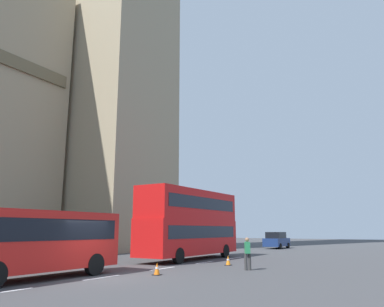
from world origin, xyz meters
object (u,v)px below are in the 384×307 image
object	(u,v)px
sedan_lead	(277,240)
double_decker_bus	(190,221)
pedestrian_by_kerb	(247,252)
traffic_cone_middle	(228,260)
traffic_cone_west	(157,269)

from	to	relation	value
sedan_lead	double_decker_bus	bearing A→B (deg)	-179.27
double_decker_bus	pedestrian_by_kerb	size ratio (longest dim) A/B	5.97
traffic_cone_middle	pedestrian_by_kerb	world-z (taller)	pedestrian_by_kerb
double_decker_bus	pedestrian_by_kerb	xyz separation A→B (m)	(-4.36, -6.30, -1.80)
double_decker_bus	traffic_cone_west	bearing A→B (deg)	-157.76
sedan_lead	traffic_cone_west	size ratio (longest dim) A/B	7.59
traffic_cone_west	pedestrian_by_kerb	size ratio (longest dim) A/B	0.34
double_decker_bus	sedan_lead	world-z (taller)	double_decker_bus
sedan_lead	traffic_cone_west	xyz separation A→B (m)	(-27.79, -3.77, -0.63)
sedan_lead	pedestrian_by_kerb	xyz separation A→B (m)	(-23.53, -6.55, -0.00)
double_decker_bus	traffic_cone_middle	distance (m)	5.40
traffic_cone_middle	sedan_lead	bearing A→B (deg)	11.60
pedestrian_by_kerb	traffic_cone_middle	bearing A→B (deg)	47.36
sedan_lead	traffic_cone_middle	distance (m)	22.03
traffic_cone_west	traffic_cone_middle	xyz separation A→B (m)	(6.21, -0.66, 0.00)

